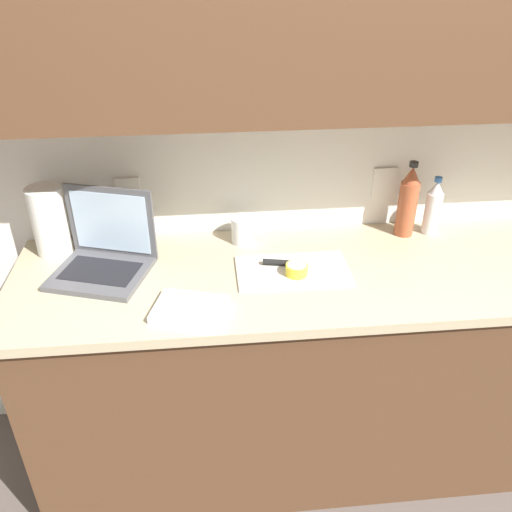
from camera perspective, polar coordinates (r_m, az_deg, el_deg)
ground_plane at (r=2.54m, az=8.28°, el=-19.01°), size 12.00×12.00×0.00m
wall_back at (r=1.91m, az=10.26°, el=19.36°), size 5.20×0.38×2.60m
counter_unit at (r=2.21m, az=9.75°, el=-11.06°), size 2.39×0.64×0.92m
laptop at (r=1.94m, az=-15.61°, el=0.38°), size 0.38×0.35×0.28m
cutting_board at (r=1.88m, az=3.90°, el=-1.59°), size 0.39×0.22×0.01m
knife at (r=1.89m, az=3.28°, el=-0.80°), size 0.26×0.08×0.02m
lemon_half_cut at (r=1.84m, az=4.30°, el=-1.42°), size 0.08×0.08×0.04m
bottle_green_soda at (r=2.18m, az=18.14°, el=4.83°), size 0.06×0.06×0.23m
bottle_oil_tall at (r=2.13m, az=15.70°, el=5.51°), size 0.07×0.07×0.30m
measuring_cup at (r=2.04m, az=-1.40°, el=2.78°), size 0.10×0.08×0.10m
paper_towel_roll at (r=2.07m, az=-20.92°, el=3.48°), size 0.13×0.13×0.25m
dish_towel at (r=1.69m, az=-6.94°, el=-5.59°), size 0.26×0.21×0.02m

